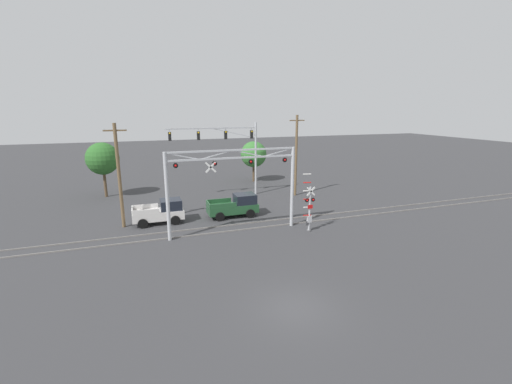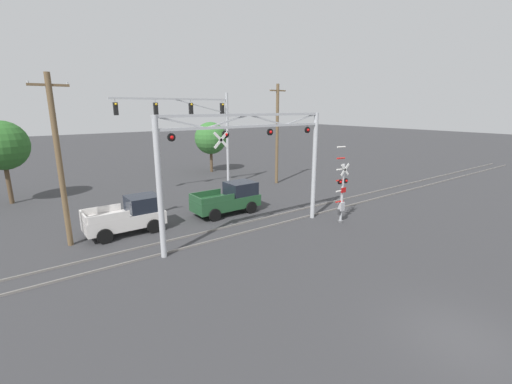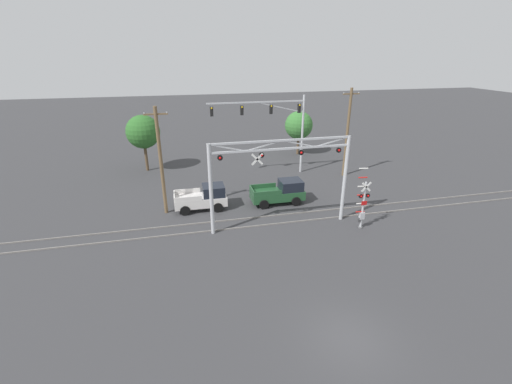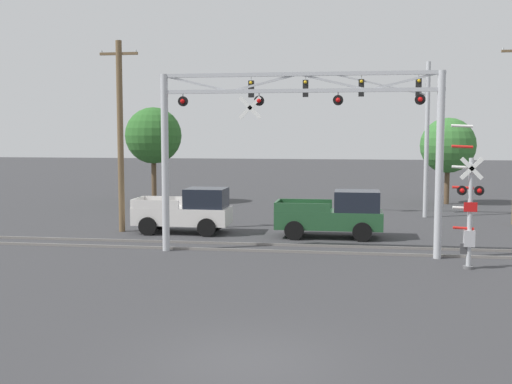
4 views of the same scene
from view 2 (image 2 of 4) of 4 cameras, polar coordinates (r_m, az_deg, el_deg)
name	(u,v)px [view 2 (image 2 of 4)]	position (r m, az deg, el deg)	size (l,w,h in m)	color
ground_plane	(462,341)	(13.51, 31.13, -20.48)	(200.00, 200.00, 0.00)	#38383A
rail_track_near	(246,232)	(20.27, -1.60, -6.68)	(80.00, 0.08, 0.10)	gray
rail_track_far	(233,225)	(21.39, -3.81, -5.58)	(80.00, 0.08, 0.10)	gray
crossing_gantry	(249,159)	(18.93, -1.22, 5.59)	(10.63, 0.30, 6.87)	#B7BABF
crossing_signal_mast	(342,194)	(22.23, 14.09, -0.31)	(1.13, 0.35, 4.91)	#B7BABF
traffic_signal_span	(202,123)	(30.64, -9.07, 11.37)	(10.28, 0.39, 8.43)	#B7BABF
pickup_truck_lead	(230,199)	(23.79, -4.40, -1.10)	(4.68, 2.14, 2.09)	#23512D
pickup_truck_following	(129,216)	(21.39, -20.36, -3.70)	(4.39, 2.14, 2.09)	silver
utility_pole_left	(59,161)	(20.00, -29.98, 4.53)	(1.80, 0.28, 8.83)	brown
utility_pole_right	(277,133)	(32.70, 3.54, 9.71)	(1.80, 0.28, 9.26)	brown
background_tree_beyond_span	(211,138)	(39.09, -7.57, 8.87)	(3.56, 3.56, 5.59)	brown
background_tree_far_left_verge	(2,146)	(31.65, -36.66, 6.22)	(3.66, 3.66, 6.27)	brown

